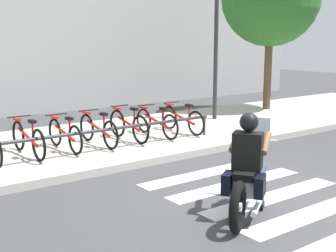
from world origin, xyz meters
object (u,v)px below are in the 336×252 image
at_px(bicycle_2, 65,134).
at_px(bicycle_6, 182,119).
at_px(bike_rack, 111,130).
at_px(street_lamp, 216,34).
at_px(motorcycle, 249,179).
at_px(bicycle_1, 28,139).
at_px(rider, 248,156).
at_px(bicycle_5, 156,122).
at_px(bicycle_4, 128,125).
at_px(bicycle_3, 98,130).

xyz_separation_m(bicycle_2, bicycle_6, (3.12, 0.00, -0.00)).
bearing_deg(bike_rack, street_lamp, 19.49).
relative_size(motorcycle, bicycle_6, 1.16).
bearing_deg(motorcycle, bicycle_2, 100.84).
relative_size(bicycle_1, bike_rack, 0.33).
bearing_deg(rider, motorcycle, 31.55).
height_order(rider, bicycle_5, rider).
distance_m(motorcycle, bicycle_4, 4.46).
xyz_separation_m(rider, bicycle_1, (-1.56, 4.45, -0.34)).
bearing_deg(bicycle_4, bicycle_1, 179.98).
bearing_deg(bicycle_5, bicycle_2, -179.99).
bearing_deg(bicycle_4, bicycle_3, 179.93).
relative_size(motorcycle, rider, 1.32).
distance_m(rider, street_lamp, 7.14).
bearing_deg(bicycle_1, motorcycle, -69.78).
height_order(bicycle_1, bicycle_5, bicycle_1).
distance_m(bicycle_3, bicycle_5, 1.56).
bearing_deg(bicycle_4, bike_rack, -144.59).
height_order(bicycle_1, street_lamp, street_lamp).
bearing_deg(bicycle_1, bicycle_2, 0.01).
bearing_deg(bicycle_3, bicycle_5, 0.02).
distance_m(bicycle_1, bike_rack, 1.66).
bearing_deg(bicycle_1, bike_rack, -19.59).
height_order(motorcycle, street_lamp, street_lamp).
height_order(rider, bicycle_1, rider).
height_order(bicycle_3, bicycle_4, bicycle_4).
xyz_separation_m(motorcycle, street_lamp, (4.25, 5.38, 2.10)).
bearing_deg(rider, street_lamp, 51.46).
xyz_separation_m(bicycle_3, bicycle_6, (2.34, 0.00, -0.01)).
distance_m(bicycle_2, bike_rack, 0.96).
bearing_deg(bicycle_5, bicycle_3, -179.98).
bearing_deg(bicycle_5, bicycle_1, -179.99).
relative_size(bicycle_1, bicycle_5, 1.03).
bearing_deg(bicycle_2, bicycle_3, -0.00).
bearing_deg(bike_rack, bicycle_1, 160.41).
relative_size(bicycle_4, bicycle_5, 0.97).
xyz_separation_m(rider, bicycle_4, (0.78, 4.45, -0.33)).
distance_m(bicycle_1, street_lamp, 6.30).
relative_size(motorcycle, bicycle_1, 1.12).
bearing_deg(bicycle_6, bicycle_1, -179.99).
bearing_deg(bicycle_3, street_lamp, 12.71).
bearing_deg(bike_rack, motorcycle, -89.03).
relative_size(bicycle_2, bicycle_4, 0.98).
bearing_deg(bicycle_2, bicycle_5, 0.01).
xyz_separation_m(rider, bicycle_5, (1.56, 4.45, -0.36)).
distance_m(rider, bicycle_1, 4.73).
relative_size(bicycle_1, bicycle_2, 1.09).
bearing_deg(bicycle_6, motorcycle, -117.25).
bearing_deg(bicycle_1, bicycle_3, 0.00).
distance_m(rider, bicycle_6, 5.04).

